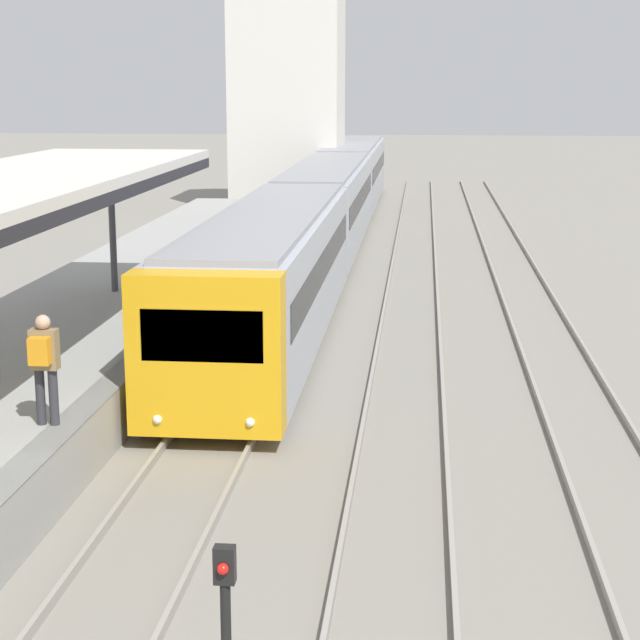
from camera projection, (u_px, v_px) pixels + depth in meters
person_on_platform at (44, 361)px, 15.58m from camera, size 0.40×0.40×1.66m
train_near at (326, 203)px, 38.44m from camera, size 2.58×43.75×3.08m
signal_post_near at (226, 614)px, 9.97m from camera, size 0.20×0.21×1.79m
distant_domed_building at (288, 79)px, 50.21m from camera, size 5.01×5.01×13.00m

